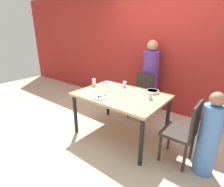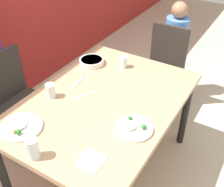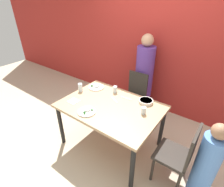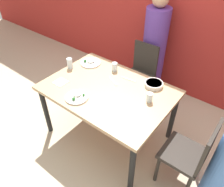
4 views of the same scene
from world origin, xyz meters
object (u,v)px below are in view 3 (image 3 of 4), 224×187
object	(u,v)px
chair_adult_spot	(134,95)
bowl_curry	(146,101)
chair_child_spot	(179,154)
glass_water_tall	(115,89)
person_adult	(144,78)
plate_rice_adult	(87,111)
person_child	(206,166)

from	to	relation	value
chair_adult_spot	bowl_curry	bearing A→B (deg)	-46.35
chair_child_spot	glass_water_tall	world-z (taller)	chair_child_spot
chair_child_spot	glass_water_tall	size ratio (longest dim) A/B	8.43
chair_child_spot	person_adult	distance (m)	1.68
person_adult	plate_rice_adult	size ratio (longest dim) A/B	6.28
person_adult	glass_water_tall	distance (m)	0.85
person_adult	chair_adult_spot	bearing A→B (deg)	-90.00
person_child	plate_rice_adult	size ratio (longest dim) A/B	4.43
chair_child_spot	bowl_curry	bearing A→B (deg)	-120.83
person_child	glass_water_tall	world-z (taller)	person_child
person_child	bowl_curry	world-z (taller)	person_child
chair_adult_spot	plate_rice_adult	xyz separation A→B (m)	(-0.08, -1.17, 0.27)
chair_child_spot	plate_rice_adult	xyz separation A→B (m)	(-1.21, -0.28, 0.27)
person_adult	person_child	world-z (taller)	person_adult
person_adult	bowl_curry	distance (m)	0.94
person_adult	plate_rice_adult	xyz separation A→B (m)	(-0.08, -1.51, 0.05)
bowl_curry	person_child	bearing A→B (deg)	-22.66
person_child	bowl_curry	distance (m)	1.08
chair_adult_spot	glass_water_tall	distance (m)	0.60
person_adult	person_child	size ratio (longest dim) A/B	1.42
person_adult	person_child	bearing A→B (deg)	-40.70
person_child	plate_rice_adult	distance (m)	1.55
bowl_curry	glass_water_tall	distance (m)	0.55
chair_adult_spot	bowl_curry	world-z (taller)	chair_adult_spot
plate_rice_adult	person_child	bearing A→B (deg)	10.73
plate_rice_adult	glass_water_tall	size ratio (longest dim) A/B	2.29
bowl_curry	plate_rice_adult	distance (m)	0.87
bowl_curry	plate_rice_adult	xyz separation A→B (m)	(-0.54, -0.69, -0.01)
bowl_curry	person_adult	bearing A→B (deg)	119.12
chair_child_spot	bowl_curry	distance (m)	0.84
bowl_curry	plate_rice_adult	bearing A→B (deg)	-128.06
chair_adult_spot	glass_water_tall	world-z (taller)	chair_adult_spot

